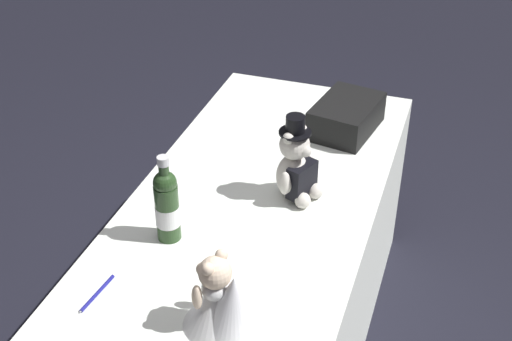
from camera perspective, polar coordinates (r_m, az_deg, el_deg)
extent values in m
cube|color=white|center=(2.48, 0.00, -9.03)|extent=(1.67, 0.77, 0.74)
ellipsoid|color=silver|center=(2.22, 3.09, -0.42)|extent=(0.12, 0.11, 0.15)
cube|color=black|center=(2.20, 3.79, -0.74)|extent=(0.12, 0.08, 0.11)
sphere|color=silver|center=(2.15, 3.18, 2.13)|extent=(0.10, 0.10, 0.10)
sphere|color=silver|center=(2.14, 4.05, 1.62)|extent=(0.04, 0.04, 0.04)
sphere|color=silver|center=(2.11, 2.66, 2.65)|extent=(0.04, 0.04, 0.04)
sphere|color=silver|center=(2.16, 3.76, 3.36)|extent=(0.04, 0.04, 0.04)
ellipsoid|color=silver|center=(2.16, 2.38, -1.06)|extent=(0.04, 0.04, 0.08)
ellipsoid|color=silver|center=(2.25, 4.41, 0.38)|extent=(0.04, 0.04, 0.08)
sphere|color=silver|center=(2.19, 3.85, -2.47)|extent=(0.05, 0.05, 0.05)
sphere|color=silver|center=(2.24, 4.89, -1.68)|extent=(0.05, 0.05, 0.05)
cylinder|color=black|center=(2.13, 3.22, 3.14)|extent=(0.10, 0.10, 0.01)
cylinder|color=black|center=(2.12, 3.25, 3.83)|extent=(0.06, 0.06, 0.05)
cone|color=white|center=(1.78, -3.26, -10.87)|extent=(0.18, 0.18, 0.14)
ellipsoid|color=white|center=(1.74, -3.32, -9.51)|extent=(0.08, 0.07, 0.06)
sphere|color=beige|center=(1.71, -3.37, -8.36)|extent=(0.08, 0.08, 0.08)
sphere|color=beige|center=(1.73, -4.37, -8.06)|extent=(0.04, 0.04, 0.04)
sphere|color=beige|center=(1.70, -2.85, -6.95)|extent=(0.03, 0.03, 0.03)
sphere|color=beige|center=(1.67, -3.98, -8.08)|extent=(0.03, 0.03, 0.03)
ellipsoid|color=beige|center=(1.78, -3.03, -8.46)|extent=(0.03, 0.03, 0.08)
ellipsoid|color=beige|center=(1.72, -4.86, -10.32)|extent=(0.03, 0.03, 0.08)
cone|color=white|center=(1.74, -2.00, -10.71)|extent=(0.16, 0.17, 0.18)
cylinder|color=#274220|center=(2.04, -7.27, -3.42)|extent=(0.07, 0.07, 0.18)
sphere|color=#274220|center=(1.98, -7.48, -1.01)|extent=(0.07, 0.07, 0.07)
cylinder|color=#274220|center=(1.96, -7.58, 0.09)|extent=(0.03, 0.03, 0.07)
cylinder|color=silver|center=(1.94, -7.64, 0.78)|extent=(0.03, 0.03, 0.03)
cylinder|color=white|center=(2.05, -7.25, -3.62)|extent=(0.07, 0.07, 0.06)
cylinder|color=navy|center=(1.95, -12.87, -9.77)|extent=(0.15, 0.02, 0.01)
cone|color=silver|center=(1.91, -14.17, -11.13)|extent=(0.02, 0.01, 0.01)
cube|color=black|center=(2.60, 7.42, 4.44)|extent=(0.32, 0.25, 0.12)
cube|color=#B7B7BF|center=(2.60, 9.58, 4.25)|extent=(0.04, 0.01, 0.03)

